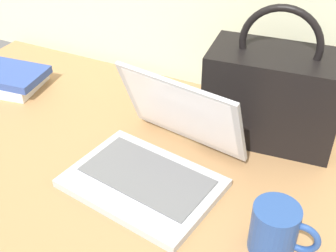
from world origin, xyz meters
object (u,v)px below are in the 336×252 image
object	(u,v)px
handbag	(272,94)
coffee_mug	(276,229)
book_stack	(11,79)
remote_control_far	(163,103)
laptop	(156,158)

from	to	relation	value
handbag	coffee_mug	bearing A→B (deg)	-72.64
book_stack	remote_control_far	bearing A→B (deg)	12.19
handbag	book_stack	distance (m)	0.74
remote_control_far	handbag	xyz separation A→B (m)	(0.28, -0.00, 0.10)
remote_control_far	book_stack	distance (m)	0.45
laptop	book_stack	size ratio (longest dim) A/B	1.67
laptop	remote_control_far	distance (m)	0.27
coffee_mug	handbag	distance (m)	0.36
coffee_mug	handbag	size ratio (longest dim) A/B	0.38
remote_control_far	book_stack	world-z (taller)	book_stack
laptop	book_stack	world-z (taller)	laptop
book_stack	handbag	bearing A→B (deg)	7.33
remote_control_far	book_stack	xyz separation A→B (m)	(-0.44, -0.10, 0.01)
remote_control_far	handbag	distance (m)	0.30
coffee_mug	laptop	bearing A→B (deg)	162.42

